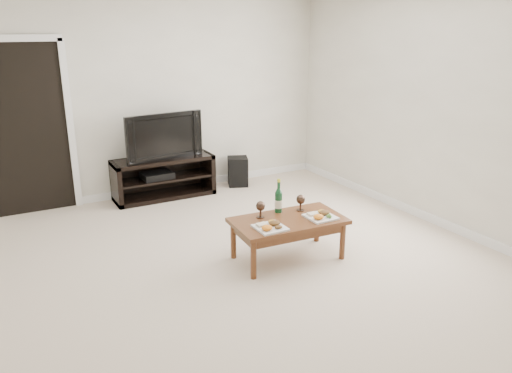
% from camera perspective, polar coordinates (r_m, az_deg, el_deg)
% --- Properties ---
extents(floor, '(5.50, 5.50, 0.00)m').
position_cam_1_polar(floor, '(4.78, -0.82, -9.84)').
color(floor, beige).
rests_on(floor, ground).
extents(back_wall, '(5.00, 0.04, 2.60)m').
position_cam_1_polar(back_wall, '(6.86, -11.91, 9.79)').
color(back_wall, silver).
rests_on(back_wall, ground).
extents(doorway, '(0.90, 0.02, 2.05)m').
position_cam_1_polar(doorway, '(6.60, -24.66, 5.81)').
color(doorway, black).
rests_on(doorway, ground).
extents(media_console, '(1.34, 0.45, 0.55)m').
position_cam_1_polar(media_console, '(6.83, -10.49, 1.02)').
color(media_console, black).
rests_on(media_console, ground).
extents(television, '(1.07, 0.26, 0.61)m').
position_cam_1_polar(television, '(6.69, -10.77, 5.77)').
color(television, black).
rests_on(television, media_console).
extents(av_receiver, '(0.41, 0.32, 0.08)m').
position_cam_1_polar(av_receiver, '(6.78, -11.25, 1.28)').
color(av_receiver, black).
rests_on(av_receiver, media_console).
extents(subwoofer, '(0.36, 0.36, 0.42)m').
position_cam_1_polar(subwoofer, '(7.25, -2.09, 1.74)').
color(subwoofer, black).
rests_on(subwoofer, ground).
extents(coffee_table, '(1.13, 0.66, 0.42)m').
position_cam_1_polar(coffee_table, '(4.98, 3.66, -5.98)').
color(coffee_table, brown).
rests_on(coffee_table, ground).
extents(plate_left, '(0.27, 0.27, 0.07)m').
position_cam_1_polar(plate_left, '(4.65, 1.62, -4.45)').
color(plate_left, white).
rests_on(plate_left, coffee_table).
extents(plate_right, '(0.27, 0.27, 0.07)m').
position_cam_1_polar(plate_right, '(4.95, 7.39, -3.20)').
color(plate_right, white).
rests_on(plate_right, coffee_table).
extents(wine_bottle, '(0.07, 0.07, 0.35)m').
position_cam_1_polar(wine_bottle, '(5.02, 2.60, -1.05)').
color(wine_bottle, '#103C1E').
rests_on(wine_bottle, coffee_table).
extents(goblet_left, '(0.09, 0.09, 0.17)m').
position_cam_1_polar(goblet_left, '(4.90, 0.52, -2.64)').
color(goblet_left, '#39281F').
rests_on(goblet_left, coffee_table).
extents(goblet_right, '(0.09, 0.09, 0.17)m').
position_cam_1_polar(goblet_right, '(5.10, 5.12, -1.85)').
color(goblet_right, '#39281F').
rests_on(goblet_right, coffee_table).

